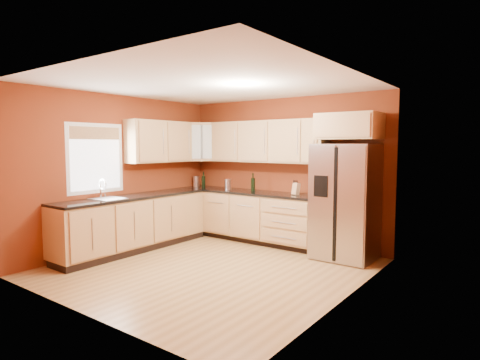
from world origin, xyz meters
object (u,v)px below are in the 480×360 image
object	(u,v)px
canister_left	(196,181)
knife_block	(296,189)
refrigerator	(345,202)
soap_dispenser	(314,191)
wine_bottle_a	(204,180)

from	to	relation	value
canister_left	knife_block	world-z (taller)	canister_left
refrigerator	soap_dispenser	xyz separation A→B (m)	(-0.55, 0.02, 0.13)
wine_bottle_a	soap_dispenser	bearing A→B (deg)	-0.91
wine_bottle_a	refrigerator	bearing A→B (deg)	-1.12
canister_left	knife_block	xyz separation A→B (m)	(2.29, 0.01, -0.01)
refrigerator	soap_dispenser	distance (m)	0.57
knife_block	canister_left	bearing A→B (deg)	-166.32
canister_left	soap_dispenser	distance (m)	2.65
refrigerator	wine_bottle_a	distance (m)	2.99
refrigerator	canister_left	world-z (taller)	refrigerator
canister_left	wine_bottle_a	distance (m)	0.23
canister_left	knife_block	distance (m)	2.29
refrigerator	wine_bottle_a	world-z (taller)	refrigerator
refrigerator	wine_bottle_a	size ratio (longest dim) A/B	5.70
soap_dispenser	refrigerator	bearing A→B (deg)	-2.04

